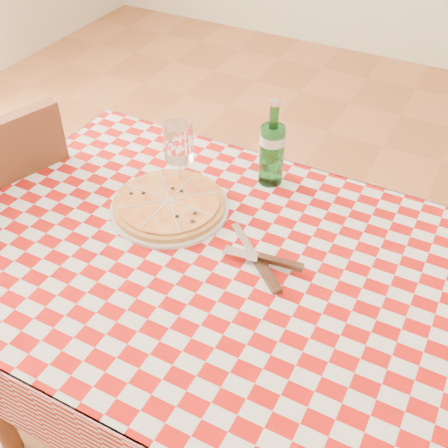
{
  "coord_description": "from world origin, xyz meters",
  "views": [
    {
      "loc": [
        0.43,
        -0.8,
        1.66
      ],
      "look_at": [
        -0.02,
        0.06,
        0.82
      ],
      "focal_mm": 45.0,
      "sensor_mm": 36.0,
      "label": 1
    }
  ],
  "objects_px": {
    "dining_table": "(220,291)",
    "pizza_plate": "(169,203)",
    "wine_glass": "(179,157)",
    "chair_far": "(0,230)",
    "water_bottle": "(272,143)"
  },
  "relations": [
    {
      "from": "chair_far",
      "to": "pizza_plate",
      "type": "distance_m",
      "value": 0.62
    },
    {
      "from": "chair_far",
      "to": "dining_table",
      "type": "bearing_deg",
      "value": -163.41
    },
    {
      "from": "dining_table",
      "to": "pizza_plate",
      "type": "distance_m",
      "value": 0.26
    },
    {
      "from": "dining_table",
      "to": "water_bottle",
      "type": "height_order",
      "value": "water_bottle"
    },
    {
      "from": "pizza_plate",
      "to": "water_bottle",
      "type": "bearing_deg",
      "value": 52.9
    },
    {
      "from": "dining_table",
      "to": "wine_glass",
      "type": "distance_m",
      "value": 0.36
    },
    {
      "from": "pizza_plate",
      "to": "water_bottle",
      "type": "relative_size",
      "value": 1.25
    },
    {
      "from": "chair_far",
      "to": "pizza_plate",
      "type": "relative_size",
      "value": 3.11
    },
    {
      "from": "wine_glass",
      "to": "pizza_plate",
      "type": "bearing_deg",
      "value": -76.14
    },
    {
      "from": "pizza_plate",
      "to": "wine_glass",
      "type": "bearing_deg",
      "value": 103.86
    },
    {
      "from": "dining_table",
      "to": "chair_far",
      "type": "bearing_deg",
      "value": 179.08
    },
    {
      "from": "dining_table",
      "to": "pizza_plate",
      "type": "bearing_deg",
      "value": 151.62
    },
    {
      "from": "water_bottle",
      "to": "wine_glass",
      "type": "distance_m",
      "value": 0.24
    },
    {
      "from": "water_bottle",
      "to": "wine_glass",
      "type": "bearing_deg",
      "value": -145.68
    },
    {
      "from": "chair_far",
      "to": "water_bottle",
      "type": "height_order",
      "value": "water_bottle"
    }
  ]
}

